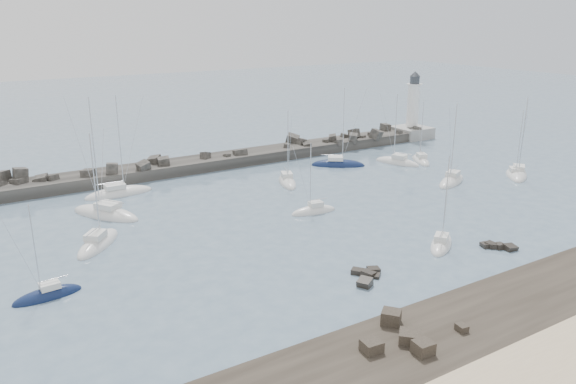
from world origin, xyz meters
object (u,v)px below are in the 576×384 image
object	(u,v)px
sailboat_4	(119,194)
sailboat_11	(514,176)
sailboat_2	(48,296)
sailboat_13	(518,175)
sailboat_6	(287,182)
sailboat_9	(451,182)
sailboat_12	(421,161)
sailboat_1	(106,215)
sailboat_8	(338,165)
sailboat_10	(397,163)
sailboat_7	(441,245)
sailboat_3	(98,244)
lighthouse	(412,123)
sailboat_5	(314,212)

from	to	relation	value
sailboat_4	sailboat_11	world-z (taller)	sailboat_4
sailboat_2	sailboat_13	world-z (taller)	sailboat_13
sailboat_6	sailboat_9	distance (m)	25.60
sailboat_6	sailboat_12	distance (m)	27.26
sailboat_1	sailboat_9	world-z (taller)	sailboat_1
sailboat_2	sailboat_8	bearing A→B (deg)	25.27
sailboat_10	sailboat_12	world-z (taller)	sailboat_10
sailboat_7	sailboat_2	bearing A→B (deg)	165.33
sailboat_3	sailboat_10	distance (m)	54.88
lighthouse	sailboat_13	world-z (taller)	lighthouse
sailboat_3	sailboat_9	distance (m)	53.21
sailboat_6	sailboat_13	distance (m)	37.69
sailboat_4	sailboat_6	world-z (taller)	sailboat_4
sailboat_3	sailboat_12	xyz separation A→B (m)	(58.42, 8.61, -0.00)
lighthouse	sailboat_4	distance (m)	64.69
sailboat_2	sailboat_11	bearing A→B (deg)	2.87
sailboat_7	sailboat_13	distance (m)	35.17
sailboat_9	sailboat_5	bearing A→B (deg)	-179.59
lighthouse	sailboat_8	world-z (taller)	lighthouse
sailboat_3	sailboat_5	xyz separation A→B (m)	(27.01, -3.70, -0.01)
lighthouse	sailboat_7	world-z (taller)	lighthouse
sailboat_3	sailboat_10	world-z (taller)	sailboat_3
sailboat_7	sailboat_11	world-z (taller)	sailboat_11
sailboat_8	sailboat_9	xyz separation A→B (m)	(8.88, -17.64, 0.02)
sailboat_3	sailboat_12	distance (m)	59.05
sailboat_3	lighthouse	bearing A→B (deg)	19.13
sailboat_1	sailboat_10	bearing A→B (deg)	0.38
sailboat_4	sailboat_7	bearing A→B (deg)	-56.00
sailboat_3	sailboat_8	bearing A→B (deg)	17.72
sailboat_7	sailboat_5	bearing A→B (deg)	109.54
lighthouse	sailboat_5	xyz separation A→B (m)	(-44.47, -28.50, -2.95)
sailboat_8	sailboat_11	world-z (taller)	sailboat_8
sailboat_5	sailboat_6	world-z (taller)	sailboat_6
lighthouse	sailboat_1	bearing A→B (deg)	-167.38
sailboat_2	sailboat_3	distance (m)	12.30
sailboat_4	sailboat_3	bearing A→B (deg)	-112.42
sailboat_7	sailboat_13	size ratio (longest dim) A/B	0.80
sailboat_5	sailboat_13	world-z (taller)	sailboat_13
sailboat_6	lighthouse	bearing A→B (deg)	20.51
lighthouse	sailboat_7	bearing A→B (deg)	-130.32
sailboat_5	sailboat_11	size ratio (longest dim) A/B	0.87
sailboat_5	sailboat_12	bearing A→B (deg)	21.40
sailboat_13	lighthouse	bearing A→B (deg)	78.67
sailboat_4	sailboat_8	world-z (taller)	sailboat_4
lighthouse	sailboat_8	bearing A→B (deg)	-158.62
sailboat_10	sailboat_6	bearing A→B (deg)	-179.64
sailboat_1	sailboat_2	bearing A→B (deg)	-117.85
sailboat_8	sailboat_10	world-z (taller)	sailboat_8
sailboat_5	sailboat_6	xyz separation A→B (m)	(4.18, 13.43, 0.00)
sailboat_13	sailboat_10	bearing A→B (deg)	124.49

